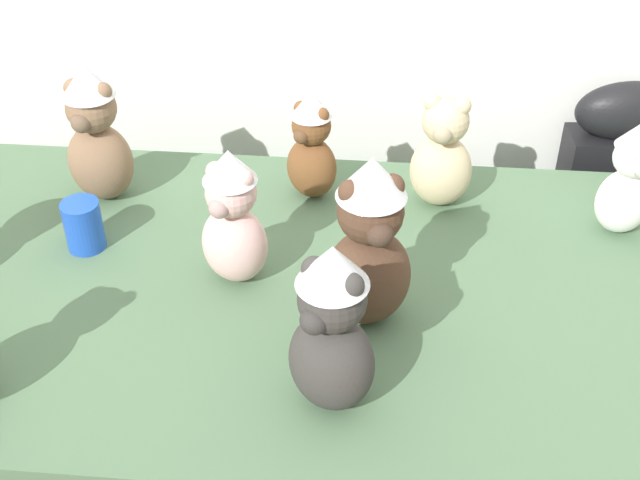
{
  "coord_description": "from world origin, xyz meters",
  "views": [
    {
      "loc": [
        0.12,
        -1.04,
        1.88
      ],
      "look_at": [
        0.0,
        0.25,
        0.9
      ],
      "focal_mm": 47.71,
      "sensor_mm": 36.0,
      "label": 1
    }
  ],
  "objects_px": {
    "teddy_bear_sand": "(442,155)",
    "teddy_bear_chestnut": "(311,147)",
    "teddy_bear_mocha": "(96,135)",
    "teddy_bear_snow": "(629,179)",
    "teddy_bear_cocoa": "(369,245)",
    "party_cup_blue": "(83,225)",
    "display_table": "(320,418)",
    "instrument_case": "(600,239)",
    "teddy_bear_charcoal": "(332,331)",
    "teddy_bear_blush": "(233,219)"
  },
  "relations": [
    {
      "from": "display_table",
      "to": "instrument_case",
      "type": "distance_m",
      "value": 0.95
    },
    {
      "from": "instrument_case",
      "to": "teddy_bear_mocha",
      "type": "relative_size",
      "value": 2.89
    },
    {
      "from": "teddy_bear_sand",
      "to": "party_cup_blue",
      "type": "bearing_deg",
      "value": -154.13
    },
    {
      "from": "display_table",
      "to": "teddy_bear_snow",
      "type": "relative_size",
      "value": 6.83
    },
    {
      "from": "display_table",
      "to": "teddy_bear_mocha",
      "type": "height_order",
      "value": "teddy_bear_mocha"
    },
    {
      "from": "teddy_bear_mocha",
      "to": "teddy_bear_cocoa",
      "type": "distance_m",
      "value": 0.71
    },
    {
      "from": "display_table",
      "to": "teddy_bear_blush",
      "type": "relative_size",
      "value": 6.11
    },
    {
      "from": "teddy_bear_snow",
      "to": "teddy_bear_cocoa",
      "type": "bearing_deg",
      "value": -163.98
    },
    {
      "from": "teddy_bear_chestnut",
      "to": "teddy_bear_charcoal",
      "type": "height_order",
      "value": "teddy_bear_charcoal"
    },
    {
      "from": "instrument_case",
      "to": "party_cup_blue",
      "type": "height_order",
      "value": "instrument_case"
    },
    {
      "from": "display_table",
      "to": "teddy_bear_cocoa",
      "type": "relative_size",
      "value": 5.1
    },
    {
      "from": "teddy_bear_mocha",
      "to": "teddy_bear_snow",
      "type": "relative_size",
      "value": 1.23
    },
    {
      "from": "instrument_case",
      "to": "party_cup_blue",
      "type": "relative_size",
      "value": 8.64
    },
    {
      "from": "teddy_bear_cocoa",
      "to": "display_table",
      "type": "bearing_deg",
      "value": 120.97
    },
    {
      "from": "display_table",
      "to": "party_cup_blue",
      "type": "xyz_separation_m",
      "value": [
        -0.51,
        0.09,
        0.44
      ]
    },
    {
      "from": "teddy_bear_cocoa",
      "to": "teddy_bear_snow",
      "type": "xyz_separation_m",
      "value": [
        0.53,
        0.33,
        -0.04
      ]
    },
    {
      "from": "display_table",
      "to": "teddy_bear_mocha",
      "type": "xyz_separation_m",
      "value": [
        -0.52,
        0.28,
        0.55
      ]
    },
    {
      "from": "teddy_bear_sand",
      "to": "teddy_bear_chestnut",
      "type": "height_order",
      "value": "teddy_bear_sand"
    },
    {
      "from": "teddy_bear_cocoa",
      "to": "teddy_bear_snow",
      "type": "distance_m",
      "value": 0.63
    },
    {
      "from": "teddy_bear_mocha",
      "to": "teddy_bear_cocoa",
      "type": "relative_size",
      "value": 0.92
    },
    {
      "from": "teddy_bear_sand",
      "to": "teddy_bear_mocha",
      "type": "relative_size",
      "value": 0.82
    },
    {
      "from": "teddy_bear_chestnut",
      "to": "teddy_bear_snow",
      "type": "relative_size",
      "value": 0.98
    },
    {
      "from": "teddy_bear_cocoa",
      "to": "instrument_case",
      "type": "bearing_deg",
      "value": 28.65
    },
    {
      "from": "party_cup_blue",
      "to": "teddy_bear_mocha",
      "type": "bearing_deg",
      "value": 94.28
    },
    {
      "from": "instrument_case",
      "to": "teddy_bear_chestnut",
      "type": "height_order",
      "value": "teddy_bear_chestnut"
    },
    {
      "from": "teddy_bear_sand",
      "to": "teddy_bear_snow",
      "type": "height_order",
      "value": "teddy_bear_sand"
    },
    {
      "from": "instrument_case",
      "to": "teddy_bear_mocha",
      "type": "height_order",
      "value": "teddy_bear_mocha"
    },
    {
      "from": "teddy_bear_mocha",
      "to": "teddy_bear_charcoal",
      "type": "xyz_separation_m",
      "value": [
        0.56,
        -0.58,
        0.0
      ]
    },
    {
      "from": "instrument_case",
      "to": "teddy_bear_sand",
      "type": "relative_size",
      "value": 3.53
    },
    {
      "from": "display_table",
      "to": "teddy_bear_cocoa",
      "type": "height_order",
      "value": "teddy_bear_cocoa"
    },
    {
      "from": "teddy_bear_sand",
      "to": "teddy_bear_snow",
      "type": "xyz_separation_m",
      "value": [
        0.39,
        -0.07,
        0.0
      ]
    },
    {
      "from": "teddy_bear_mocha",
      "to": "teddy_bear_cocoa",
      "type": "height_order",
      "value": "teddy_bear_cocoa"
    },
    {
      "from": "display_table",
      "to": "teddy_bear_charcoal",
      "type": "bearing_deg",
      "value": -81.3
    },
    {
      "from": "teddy_bear_chestnut",
      "to": "party_cup_blue",
      "type": "relative_size",
      "value": 2.38
    },
    {
      "from": "teddy_bear_sand",
      "to": "teddy_bear_charcoal",
      "type": "relative_size",
      "value": 0.81
    },
    {
      "from": "instrument_case",
      "to": "teddy_bear_charcoal",
      "type": "height_order",
      "value": "teddy_bear_charcoal"
    },
    {
      "from": "display_table",
      "to": "teddy_bear_sand",
      "type": "xyz_separation_m",
      "value": [
        0.24,
        0.32,
        0.51
      ]
    },
    {
      "from": "teddy_bear_sand",
      "to": "teddy_bear_blush",
      "type": "height_order",
      "value": "teddy_bear_blush"
    },
    {
      "from": "instrument_case",
      "to": "teddy_bear_chestnut",
      "type": "distance_m",
      "value": 0.92
    },
    {
      "from": "teddy_bear_cocoa",
      "to": "party_cup_blue",
      "type": "height_order",
      "value": "teddy_bear_cocoa"
    },
    {
      "from": "teddy_bear_chestnut",
      "to": "teddy_bear_charcoal",
      "type": "relative_size",
      "value": 0.78
    },
    {
      "from": "teddy_bear_cocoa",
      "to": "teddy_bear_chestnut",
      "type": "bearing_deg",
      "value": 89.67
    },
    {
      "from": "display_table",
      "to": "instrument_case",
      "type": "relative_size",
      "value": 1.92
    },
    {
      "from": "display_table",
      "to": "teddy_bear_cocoa",
      "type": "xyz_separation_m",
      "value": [
        0.1,
        -0.08,
        0.56
      ]
    },
    {
      "from": "instrument_case",
      "to": "display_table",
      "type": "bearing_deg",
      "value": -144.67
    },
    {
      "from": "teddy_bear_snow",
      "to": "party_cup_blue",
      "type": "xyz_separation_m",
      "value": [
        -1.13,
        -0.16,
        -0.08
      ]
    },
    {
      "from": "teddy_bear_blush",
      "to": "teddy_bear_sand",
      "type": "bearing_deg",
      "value": 57.23
    },
    {
      "from": "teddy_bear_chestnut",
      "to": "display_table",
      "type": "bearing_deg",
      "value": -52.71
    },
    {
      "from": "display_table",
      "to": "teddy_bear_chestnut",
      "type": "xyz_separation_m",
      "value": [
        -0.05,
        0.33,
        0.52
      ]
    },
    {
      "from": "teddy_bear_chestnut",
      "to": "teddy_bear_charcoal",
      "type": "xyz_separation_m",
      "value": [
        0.09,
        -0.63,
        0.04
      ]
    }
  ]
}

